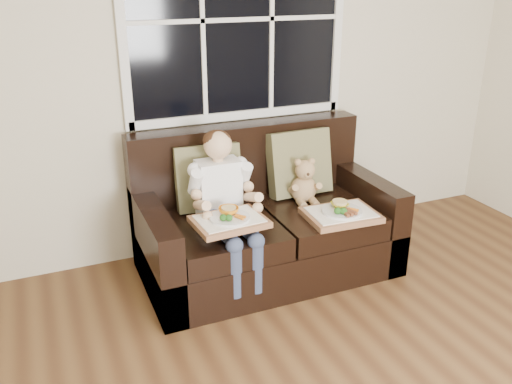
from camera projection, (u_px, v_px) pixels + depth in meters
name	position (u px, v px, depth m)	size (l,w,h in m)	color
window_back	(237.00, 20.00, 3.65)	(1.62, 0.04, 1.37)	black
loveseat	(264.00, 226.00, 3.76)	(1.70, 0.92, 0.96)	black
pillow_left	(208.00, 177.00, 3.63)	(0.45, 0.24, 0.45)	olive
pillow_right	(299.00, 163.00, 3.87)	(0.47, 0.22, 0.48)	olive
child	(224.00, 194.00, 3.41)	(0.40, 0.60, 0.90)	white
teddy_bear	(304.00, 184.00, 3.77)	(0.21, 0.26, 0.33)	tan
tray_left	(229.00, 220.00, 3.23)	(0.44, 0.35, 0.10)	#8D613F
tray_right	(341.00, 214.00, 3.54)	(0.48, 0.38, 0.11)	#8D613F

